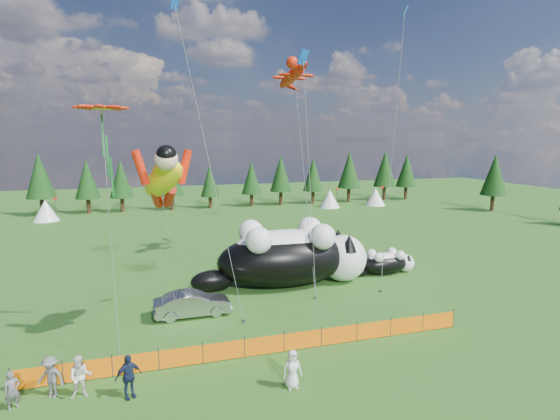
# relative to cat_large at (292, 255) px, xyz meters

# --- Properties ---
(ground) EXTENTS (160.00, 160.00, 0.00)m
(ground) POSITION_rel_cat_large_xyz_m (-4.64, -6.65, -2.23)
(ground) COLOR #11390A
(ground) RESTS_ON ground
(safety_fence) EXTENTS (22.06, 0.06, 1.10)m
(safety_fence) POSITION_rel_cat_large_xyz_m (-4.64, -9.65, -1.73)
(safety_fence) COLOR #262626
(safety_fence) RESTS_ON ground
(tree_line) EXTENTS (90.00, 4.00, 8.00)m
(tree_line) POSITION_rel_cat_large_xyz_m (-4.64, 38.35, 1.77)
(tree_line) COLOR black
(tree_line) RESTS_ON ground
(festival_tents) EXTENTS (50.00, 3.20, 2.80)m
(festival_tents) POSITION_rel_cat_large_xyz_m (6.36, 33.35, -0.83)
(festival_tents) COLOR white
(festival_tents) RESTS_ON ground
(cat_large) EXTENTS (13.02, 4.95, 4.70)m
(cat_large) POSITION_rel_cat_large_xyz_m (0.00, 0.00, 0.00)
(cat_large) COLOR black
(cat_large) RESTS_ON ground
(cat_small) EXTENTS (5.35, 1.99, 1.93)m
(cat_small) POSITION_rel_cat_large_xyz_m (8.08, 0.35, -1.32)
(cat_small) COLOR black
(cat_small) RESTS_ON ground
(car) EXTENTS (4.58, 1.67, 1.50)m
(car) POSITION_rel_cat_large_xyz_m (-7.51, -3.71, -1.48)
(car) COLOR #AAAAAE
(car) RESTS_ON ground
(spectator_a) EXTENTS (0.68, 0.59, 1.58)m
(spectator_a) POSITION_rel_cat_large_xyz_m (-15.19, -11.02, -1.44)
(spectator_a) COLOR #5B5B60
(spectator_a) RESTS_ON ground
(spectator_b) EXTENTS (0.88, 0.52, 1.81)m
(spectator_b) POSITION_rel_cat_large_xyz_m (-12.75, -10.93, -1.33)
(spectator_b) COLOR silver
(spectator_b) RESTS_ON ground
(spectator_c) EXTENTS (1.22, 0.94, 1.86)m
(spectator_c) POSITION_rel_cat_large_xyz_m (-10.87, -11.51, -1.30)
(spectator_c) COLOR #161F3D
(spectator_c) RESTS_ON ground
(spectator_d) EXTENTS (1.28, 1.00, 1.76)m
(spectator_d) POSITION_rel_cat_large_xyz_m (-13.91, -10.55, -1.35)
(spectator_d) COLOR #5B5B60
(spectator_d) RESTS_ON ground
(spectator_e) EXTENTS (0.83, 0.55, 1.68)m
(spectator_e) POSITION_rel_cat_large_xyz_m (-4.24, -12.77, -1.39)
(spectator_e) COLOR silver
(spectator_e) RESTS_ON ground
(superhero_kite) EXTENTS (5.34, 5.54, 10.58)m
(superhero_kite) POSITION_rel_cat_large_xyz_m (-9.01, -6.46, 6.26)
(superhero_kite) COLOR yellow
(superhero_kite) RESTS_ON ground
(gecko_kite) EXTENTS (4.39, 13.68, 18.75)m
(gecko_kite) POSITION_rel_cat_large_xyz_m (2.33, 6.90, 13.59)
(gecko_kite) COLOR red
(gecko_kite) RESTS_ON ground
(flower_kite) EXTENTS (2.95, 6.09, 12.79)m
(flower_kite) POSITION_rel_cat_large_xyz_m (-11.85, -4.52, 9.69)
(flower_kite) COLOR red
(flower_kite) RESTS_ON ground
(diamond_kite_a) EXTENTS (3.43, 5.34, 19.53)m
(diamond_kite_a) POSITION_rel_cat_large_xyz_m (-7.50, -0.95, 14.99)
(diamond_kite_a) COLOR #0B49AE
(diamond_kite_a) RESTS_ON ground
(diamond_kite_b) EXTENTS (4.06, 5.01, 20.93)m
(diamond_kite_b) POSITION_rel_cat_large_xyz_m (8.91, 0.81, 16.58)
(diamond_kite_b) COLOR #0B768D
(diamond_kite_b) RESTS_ON ground
(diamond_kite_c) EXTENTS (1.04, 2.09, 15.47)m
(diamond_kite_c) POSITION_rel_cat_large_xyz_m (-1.74, -6.98, 11.82)
(diamond_kite_c) COLOR #0B49AE
(diamond_kite_c) RESTS_ON ground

